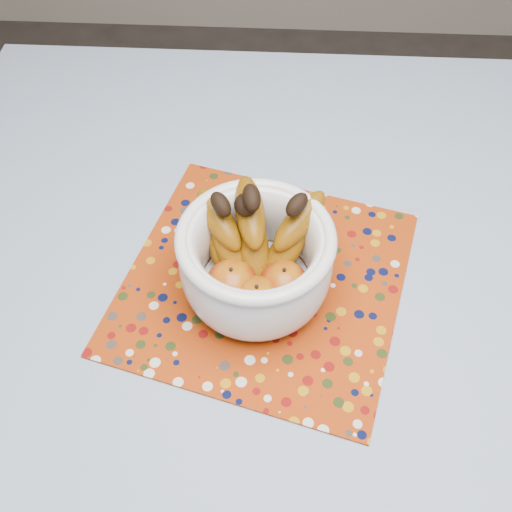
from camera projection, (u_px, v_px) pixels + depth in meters
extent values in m
plane|color=#2D2826|center=(299.00, 499.00, 1.41)|extent=(4.00, 4.00, 0.00)
cube|color=brown|center=(329.00, 346.00, 0.84)|extent=(1.20, 1.20, 0.04)
cylinder|color=brown|center=(95.00, 222.00, 1.47)|extent=(0.06, 0.06, 0.71)
cube|color=#6687AA|center=(331.00, 337.00, 0.82)|extent=(1.32, 1.32, 0.01)
cube|color=#942E08|center=(264.00, 281.00, 0.87)|extent=(0.47, 0.47, 0.00)
cylinder|color=white|center=(256.00, 288.00, 0.85)|extent=(0.10, 0.10, 0.01)
cylinder|color=white|center=(256.00, 284.00, 0.84)|extent=(0.15, 0.15, 0.01)
torus|color=white|center=(256.00, 238.00, 0.76)|extent=(0.21, 0.21, 0.02)
ellipsoid|color=maroon|center=(232.00, 284.00, 0.79)|extent=(0.07, 0.07, 0.06)
ellipsoid|color=maroon|center=(283.00, 284.00, 0.80)|extent=(0.07, 0.07, 0.06)
ellipsoid|color=maroon|center=(257.00, 301.00, 0.78)|extent=(0.07, 0.07, 0.06)
sphere|color=black|center=(246.00, 205.00, 0.77)|extent=(0.03, 0.03, 0.03)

